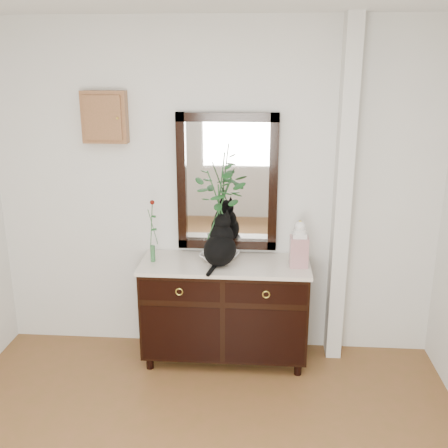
# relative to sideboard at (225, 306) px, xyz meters

# --- Properties ---
(wall_back) EXTENTS (3.60, 0.04, 2.70)m
(wall_back) POSITION_rel_sideboard_xyz_m (-0.10, 0.25, 0.88)
(wall_back) COLOR silver
(wall_back) RESTS_ON ground
(pilaster) EXTENTS (0.12, 0.20, 2.70)m
(pilaster) POSITION_rel_sideboard_xyz_m (0.90, 0.17, 0.88)
(pilaster) COLOR silver
(pilaster) RESTS_ON ground
(sideboard) EXTENTS (1.33, 0.52, 0.82)m
(sideboard) POSITION_rel_sideboard_xyz_m (0.00, 0.00, 0.00)
(sideboard) COLOR black
(sideboard) RESTS_ON ground
(wall_mirror) EXTENTS (0.80, 0.06, 1.10)m
(wall_mirror) POSITION_rel_sideboard_xyz_m (-0.00, 0.24, 0.97)
(wall_mirror) COLOR black
(wall_mirror) RESTS_ON wall_back
(key_cabinet) EXTENTS (0.35, 0.10, 0.40)m
(key_cabinet) POSITION_rel_sideboard_xyz_m (-0.95, 0.21, 1.48)
(key_cabinet) COLOR brown
(key_cabinet) RESTS_ON wall_back
(cat) EXTENTS (0.34, 0.39, 0.40)m
(cat) POSITION_rel_sideboard_xyz_m (-0.04, -0.04, 0.58)
(cat) COLOR black
(cat) RESTS_ON sideboard
(lotus_bowl) EXTENTS (0.38, 0.38, 0.07)m
(lotus_bowl) POSITION_rel_sideboard_xyz_m (-0.04, 0.04, 0.41)
(lotus_bowl) COLOR silver
(lotus_bowl) RESTS_ON sideboard
(vase_branches) EXTENTS (0.50, 0.50, 0.86)m
(vase_branches) POSITION_rel_sideboard_xyz_m (-0.04, 0.04, 0.83)
(vase_branches) COLOR silver
(vase_branches) RESTS_ON lotus_bowl
(bud_vase_rose) EXTENTS (0.07, 0.07, 0.51)m
(bud_vase_rose) POSITION_rel_sideboard_xyz_m (-0.57, -0.01, 0.63)
(bud_vase_rose) COLOR #33693C
(bud_vase_rose) RESTS_ON sideboard
(ginger_jar) EXTENTS (0.14, 0.14, 0.37)m
(ginger_jar) POSITION_rel_sideboard_xyz_m (0.57, -0.02, 0.56)
(ginger_jar) COLOR silver
(ginger_jar) RESTS_ON sideboard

